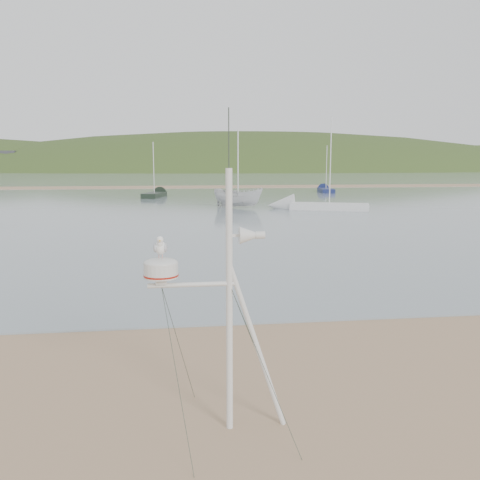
{
  "coord_description": "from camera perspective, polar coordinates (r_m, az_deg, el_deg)",
  "views": [
    {
      "loc": [
        0.71,
        -7.31,
        3.77
      ],
      "look_at": [
        1.79,
        1.0,
        2.48
      ],
      "focal_mm": 38.0,
      "sensor_mm": 36.0,
      "label": 1
    }
  ],
  "objects": [
    {
      "name": "far_cottages",
      "position": [
        203.33,
        -6.84,
        8.75
      ],
      "size": [
        294.4,
        6.3,
        8.0
      ],
      "color": "beige",
      "rests_on": "ground"
    },
    {
      "name": "ground",
      "position": [
        8.26,
        -12.12,
        -18.65
      ],
      "size": [
        560.0,
        560.0,
        0.0
      ],
      "primitive_type": "plane",
      "color": "#917153",
      "rests_on": "ground"
    },
    {
      "name": "hill_ridge",
      "position": [
        244.1,
        -3.19,
        3.21
      ],
      "size": [
        620.0,
        180.0,
        80.0
      ],
      "color": "#2A3D19",
      "rests_on": "ground"
    },
    {
      "name": "boat_white",
      "position": [
        41.83,
        -0.22,
        6.63
      ],
      "size": [
        2.29,
        2.28,
        4.38
      ],
      "primitive_type": "imported",
      "rotation": [
        0.0,
        0.0,
        1.03
      ],
      "color": "silver",
      "rests_on": "water"
    },
    {
      "name": "water",
      "position": [
        139.36,
        -7.75,
        7.12
      ],
      "size": [
        560.0,
        256.0,
        0.04
      ],
      "primitive_type": "cube",
      "color": "slate",
      "rests_on": "ground"
    },
    {
      "name": "sailboat_blue_far",
      "position": [
        66.02,
        9.41,
        5.61
      ],
      "size": [
        2.39,
        6.44,
        6.27
      ],
      "color": "#151E4A",
      "rests_on": "ground"
    },
    {
      "name": "sailboat_dark_mid",
      "position": [
        56.93,
        -9.15,
        5.14
      ],
      "size": [
        3.02,
        6.58,
        6.37
      ],
      "color": "black",
      "rests_on": "ground"
    },
    {
      "name": "mast_rig",
      "position": [
        7.26,
        -1.59,
        -13.0
      ],
      "size": [
        1.99,
        2.12,
        4.49
      ],
      "color": "silver",
      "rests_on": "ground"
    },
    {
      "name": "sandbar",
      "position": [
        77.4,
        -7.96,
        5.92
      ],
      "size": [
        560.0,
        7.0,
        0.07
      ],
      "primitive_type": "cube",
      "color": "#917153",
      "rests_on": "water"
    },
    {
      "name": "sailboat_white_near",
      "position": [
        41.04,
        6.86,
        3.83
      ],
      "size": [
        8.18,
        4.57,
        7.92
      ],
      "color": "silver",
      "rests_on": "ground"
    }
  ]
}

